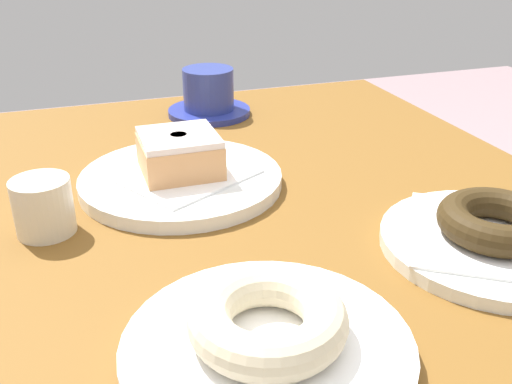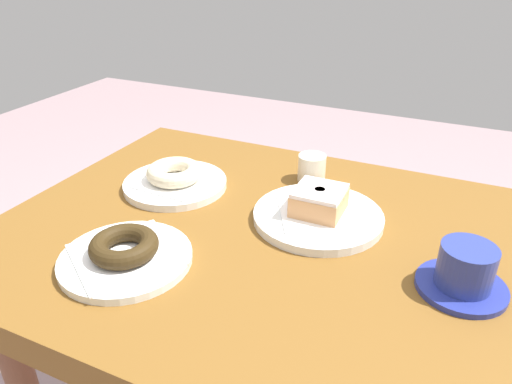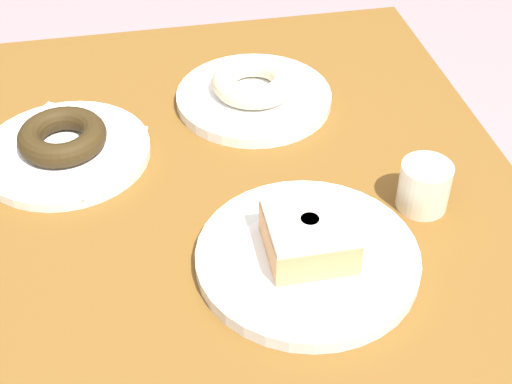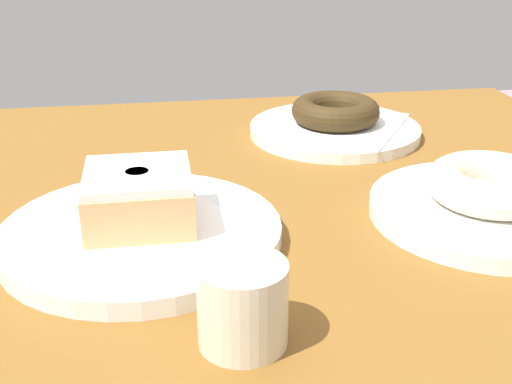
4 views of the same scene
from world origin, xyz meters
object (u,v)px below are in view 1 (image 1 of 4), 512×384
Objects in this scene: plate_sugar_ring at (267,349)px; plate_glazed_square at (181,180)px; donut_chocolate_ring at (496,221)px; donut_glazed_square at (180,153)px; donut_sugar_ring at (268,319)px; coffee_cup at (209,95)px; plate_chocolate_ring at (492,244)px; sugar_jar at (43,206)px.

plate_glazed_square is at bearing 179.45° from plate_sugar_ring.
donut_chocolate_ring is at bearing 46.58° from plate_glazed_square.
donut_glazed_square is 0.77× the size of donut_sugar_ring.
donut_glazed_square is 0.27m from coffee_cup.
coffee_cup reaches higher than donut_chocolate_ring.
plate_chocolate_ring is (0.23, 0.25, -0.00)m from plate_glazed_square.
plate_sugar_ring reaches higher than plate_chocolate_ring.
plate_sugar_ring is 0.28m from sugar_jar.
sugar_jar is at bearing -113.19° from plate_chocolate_ring.
plate_chocolate_ring is 3.60× the size of sugar_jar.
plate_chocolate_ring is at bearing 90.00° from donut_chocolate_ring.
plate_glazed_square is 0.31m from donut_sugar_ring.
plate_glazed_square is 0.31m from plate_sugar_ring.
donut_chocolate_ring is 0.43m from sugar_jar.
sugar_jar reaches higher than plate_sugar_ring.
plate_sugar_ring is (0.31, -0.00, -0.03)m from donut_glazed_square.
donut_glazed_square is at bearing -21.50° from coffee_cup.
plate_chocolate_ring is 0.51m from coffee_cup.
donut_glazed_square is at bearing -133.42° from plate_chocolate_ring.
donut_glazed_square is 0.42× the size of plate_chocolate_ring.
coffee_cup is (-0.56, 0.10, -0.00)m from donut_sugar_ring.
coffee_cup is at bearing 169.69° from plate_sugar_ring.
plate_chocolate_ring is at bearing 66.81° from sugar_jar.
sugar_jar is (-0.17, -0.40, 0.02)m from plate_chocolate_ring.
donut_sugar_ring is 1.05× the size of donut_chocolate_ring.
plate_sugar_ring is at bearing 0.00° from donut_sugar_ring.
plate_glazed_square is at bearing -133.42° from plate_chocolate_ring.
plate_sugar_ring is at bearing -0.55° from donut_glazed_square.
plate_sugar_ring is 1.95× the size of donut_chocolate_ring.
plate_chocolate_ring is 1.61× the size of coffee_cup.
donut_glazed_square is 0.34m from donut_chocolate_ring.
plate_sugar_ring is 1.86× the size of donut_sugar_ring.
plate_glazed_square is 2.08× the size of donut_sugar_ring.
plate_chocolate_ring is at bearing 106.08° from plate_sugar_ring.
sugar_jar reaches higher than donut_sugar_ring.
plate_chocolate_ring is at bearing 46.58° from donut_glazed_square.
coffee_cup is (-0.48, -0.15, 0.03)m from plate_chocolate_ring.
donut_glazed_square is 0.81× the size of donut_chocolate_ring.
plate_sugar_ring is (0.31, -0.00, -0.00)m from plate_glazed_square.
plate_sugar_ring is 0.26m from plate_chocolate_ring.
plate_glazed_square is at bearing -21.50° from coffee_cup.
coffee_cup is (-0.25, 0.10, 0.02)m from plate_glazed_square.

